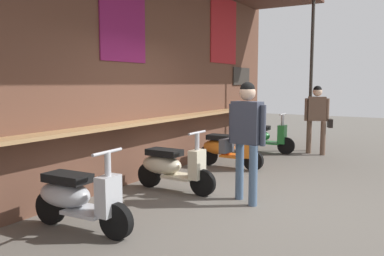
% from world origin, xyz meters
% --- Properties ---
extents(ground_plane, '(32.10, 32.10, 0.00)m').
position_xyz_m(ground_plane, '(0.00, 0.00, 0.00)').
color(ground_plane, '#605B54').
extents(market_stall_facade, '(11.47, 2.10, 3.88)m').
position_xyz_m(market_stall_facade, '(0.00, 1.91, 2.11)').
color(market_stall_facade, brown).
rests_on(market_stall_facade, ground_plane).
extents(scooter_silver, '(0.46, 1.40, 0.97)m').
position_xyz_m(scooter_silver, '(-1.98, 1.08, 0.39)').
color(scooter_silver, '#B2B5BA').
rests_on(scooter_silver, ground_plane).
extents(scooter_cream, '(0.46, 1.40, 0.97)m').
position_xyz_m(scooter_cream, '(-0.02, 1.08, 0.39)').
color(scooter_cream, beige).
rests_on(scooter_cream, ground_plane).
extents(scooter_orange, '(0.46, 1.40, 0.97)m').
position_xyz_m(scooter_orange, '(1.99, 1.08, 0.39)').
color(scooter_orange, orange).
rests_on(scooter_orange, ground_plane).
extents(scooter_green, '(0.46, 1.40, 0.97)m').
position_xyz_m(scooter_green, '(4.03, 1.08, 0.39)').
color(scooter_green, '#237533').
rests_on(scooter_green, ground_plane).
extents(shopper_with_handbag, '(0.32, 0.67, 1.70)m').
position_xyz_m(shopper_with_handbag, '(0.01, -0.16, 1.04)').
color(shopper_with_handbag, slate).
rests_on(shopper_with_handbag, ground_plane).
extents(shopper_browsing, '(0.42, 0.64, 1.62)m').
position_xyz_m(shopper_browsing, '(4.44, -0.12, 0.98)').
color(shopper_browsing, brown).
rests_on(shopper_browsing, ground_plane).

